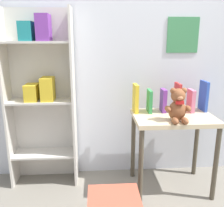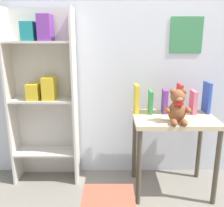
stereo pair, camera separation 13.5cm
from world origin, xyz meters
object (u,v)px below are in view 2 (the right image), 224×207
object	(u,v)px
bookshelf_side	(44,89)
book_standing_red	(179,99)
display_table	(174,129)
book_standing_yellow	(136,99)
teddy_bear	(178,107)
book_standing_purple	(165,101)
book_standing_pink	(193,102)
book_standing_blue	(207,97)
book_standing_green	(150,102)

from	to	relation	value
bookshelf_side	book_standing_red	distance (m)	1.19
display_table	book_standing_yellow	distance (m)	0.41
bookshelf_side	book_standing_red	size ratio (longest dim) A/B	6.11
teddy_bear	book_standing_red	world-z (taller)	teddy_bear
bookshelf_side	teddy_bear	xyz separation A→B (m)	(1.11, -0.35, -0.07)
bookshelf_side	display_table	world-z (taller)	bookshelf_side
bookshelf_side	book_standing_purple	size ratio (longest dim) A/B	7.68
bookshelf_side	display_table	xyz separation A→B (m)	(1.13, -0.21, -0.30)
display_table	book_standing_pink	bearing A→B (deg)	31.75
book_standing_purple	book_standing_blue	xyz separation A→B (m)	(0.37, 0.02, 0.03)
display_table	book_standing_yellow	size ratio (longest dim) A/B	2.75
bookshelf_side	book_standing_blue	bearing A→B (deg)	-3.00
bookshelf_side	teddy_bear	distance (m)	1.17
book_standing_yellow	display_table	bearing A→B (deg)	-25.34
book_standing_yellow	book_standing_pink	xyz separation A→B (m)	(0.49, -0.02, -0.02)
teddy_bear	book_standing_green	bearing A→B (deg)	122.76
display_table	bookshelf_side	bearing A→B (deg)	169.21
book_standing_pink	book_standing_blue	bearing A→B (deg)	13.72
display_table	book_standing_blue	bearing A→B (deg)	24.53
teddy_bear	book_standing_yellow	xyz separation A→B (m)	(-0.29, 0.27, 0.00)
display_table	teddy_bear	size ratio (longest dim) A/B	2.55
book_standing_purple	book_standing_pink	distance (m)	0.24
book_standing_green	book_standing_purple	world-z (taller)	book_standing_purple
bookshelf_side	book_standing_green	world-z (taller)	bookshelf_side
bookshelf_side	book_standing_yellow	xyz separation A→B (m)	(0.82, -0.08, -0.07)
bookshelf_side	book_standing_yellow	bearing A→B (deg)	-5.74
teddy_bear	book_standing_red	xyz separation A→B (m)	(0.08, 0.25, 0.01)
teddy_bear	book_standing_purple	bearing A→B (deg)	99.89
book_standing_yellow	book_standing_red	size ratio (longest dim) A/B	0.97
book_standing_green	book_standing_red	distance (m)	0.25
teddy_bear	book_standing_yellow	bearing A→B (deg)	137.40
book_standing_yellow	book_standing_pink	bearing A→B (deg)	-4.15
teddy_bear	book_standing_red	distance (m)	0.26
book_standing_yellow	book_standing_purple	world-z (taller)	book_standing_yellow
bookshelf_side	book_standing_blue	world-z (taller)	bookshelf_side
teddy_bear	book_standing_purple	world-z (taller)	teddy_bear
book_standing_red	book_standing_blue	xyz separation A→B (m)	(0.24, 0.02, 0.01)
book_standing_purple	book_standing_red	distance (m)	0.13
bookshelf_side	book_standing_pink	xyz separation A→B (m)	(1.31, -0.10, -0.09)
display_table	book_standing_blue	distance (m)	0.41
book_standing_purple	book_standing_pink	bearing A→B (deg)	-2.27
book_standing_green	book_standing_purple	bearing A→B (deg)	0.42
book_standing_purple	book_standing_red	world-z (taller)	book_standing_red
bookshelf_side	book_standing_red	world-z (taller)	bookshelf_side
bookshelf_side	book_standing_green	xyz separation A→B (m)	(0.94, -0.09, -0.09)
teddy_bear	book_standing_yellow	distance (m)	0.39
book_standing_purple	book_standing_red	bearing A→B (deg)	-2.84
display_table	book_standing_pink	distance (m)	0.30
display_table	book_standing_purple	size ratio (longest dim) A/B	3.34
book_standing_pink	book_standing_blue	xyz separation A→B (m)	(0.12, 0.03, 0.03)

